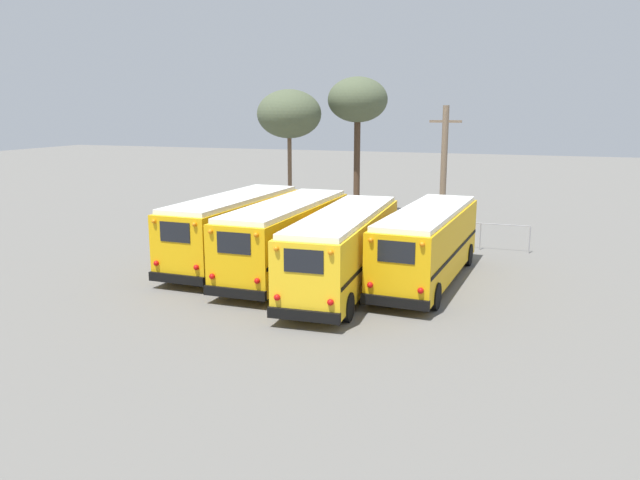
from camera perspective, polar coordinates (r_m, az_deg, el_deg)
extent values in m
plane|color=#66635E|center=(27.07, -0.24, -3.54)|extent=(160.00, 160.00, 0.00)
cube|color=#EAAA0F|center=(29.45, -7.87, 1.00)|extent=(2.75, 9.64, 2.69)
cube|color=white|center=(29.22, -7.95, 3.78)|extent=(2.54, 9.25, 0.20)
cube|color=black|center=(25.70, -12.97, -3.47)|extent=(2.55, 0.27, 0.36)
cube|color=black|center=(25.29, -13.13, 0.70)|extent=(1.37, 0.07, 0.81)
sphere|color=red|center=(26.08, -14.75, -2.07)|extent=(0.22, 0.22, 0.22)
sphere|color=orange|center=(25.73, -14.95, 1.66)|extent=(0.18, 0.18, 0.18)
sphere|color=red|center=(25.05, -11.25, -2.47)|extent=(0.22, 0.22, 0.22)
sphere|color=orange|center=(24.69, -11.41, 1.41)|extent=(0.18, 0.18, 0.18)
cube|color=black|center=(30.11, -9.97, 0.78)|extent=(0.27, 9.38, 0.14)
cube|color=black|center=(28.91, -5.67, 0.44)|extent=(0.27, 9.38, 0.14)
cylinder|color=black|center=(33.24, -6.71, 0.18)|extent=(0.31, 1.01, 1.00)
cylinder|color=black|center=(32.24, -3.02, -0.12)|extent=(0.31, 1.01, 1.00)
cylinder|color=black|center=(27.42, -13.45, -2.60)|extent=(0.31, 1.01, 1.00)
cylinder|color=black|center=(26.20, -9.21, -3.09)|extent=(0.31, 1.01, 1.00)
cube|color=#EAAA0F|center=(27.40, -3.08, 0.27)|extent=(2.54, 9.88, 2.66)
cube|color=white|center=(27.15, -3.11, 3.23)|extent=(2.34, 9.48, 0.20)
cube|color=black|center=(23.32, -7.80, -4.82)|extent=(2.52, 0.22, 0.36)
cube|color=black|center=(22.87, -7.90, -0.29)|extent=(1.36, 0.04, 0.80)
sphere|color=red|center=(23.59, -9.85, -3.30)|extent=(0.22, 0.22, 0.22)
sphere|color=orange|center=(23.20, -10.00, 0.77)|extent=(0.18, 0.18, 0.18)
sphere|color=red|center=(22.75, -5.78, -3.75)|extent=(0.22, 0.22, 0.22)
sphere|color=orange|center=(22.36, -5.87, 0.47)|extent=(0.18, 0.18, 0.18)
cube|color=black|center=(27.94, -5.43, 0.05)|extent=(0.09, 9.66, 0.14)
cube|color=black|center=(26.99, -0.63, -0.32)|extent=(0.09, 9.66, 0.14)
cylinder|color=black|center=(31.35, -2.43, -0.42)|extent=(0.29, 1.05, 1.04)
cylinder|color=black|center=(30.57, 1.58, -0.73)|extent=(0.29, 1.05, 1.04)
cylinder|color=black|center=(24.98, -8.74, -3.76)|extent=(0.29, 1.05, 1.04)
cylinder|color=black|center=(24.00, -3.86, -4.31)|extent=(0.29, 1.05, 1.04)
cube|color=yellow|center=(25.26, 2.22, -0.80)|extent=(2.93, 10.54, 2.59)
cube|color=white|center=(24.99, 2.24, 2.33)|extent=(2.71, 10.11, 0.20)
cube|color=black|center=(20.70, -1.51, -6.90)|extent=(2.52, 0.31, 0.36)
cube|color=black|center=(20.21, -1.52, -1.96)|extent=(1.35, 0.09, 0.78)
sphere|color=red|center=(20.82, -3.95, -5.26)|extent=(0.22, 0.22, 0.22)
sphere|color=orange|center=(20.40, -4.02, -0.80)|extent=(0.18, 0.18, 0.18)
sphere|color=red|center=(20.27, 0.96, -5.72)|extent=(0.22, 0.22, 0.22)
sphere|color=orange|center=(19.83, 0.98, -1.15)|extent=(0.18, 0.18, 0.18)
cube|color=black|center=(25.64, -0.47, -1.05)|extent=(0.48, 10.22, 0.14)
cube|color=black|center=(25.03, 4.97, -1.41)|extent=(0.48, 10.22, 0.14)
cylinder|color=black|center=(29.50, 1.96, -1.21)|extent=(0.33, 1.04, 1.03)
cylinder|color=black|center=(29.01, 6.36, -1.51)|extent=(0.33, 1.04, 1.03)
cylinder|color=black|center=(22.27, -3.25, -5.61)|extent=(0.33, 1.04, 1.03)
cylinder|color=black|center=(21.62, 2.52, -6.14)|extent=(0.33, 1.04, 1.03)
cube|color=#EAAA0F|center=(26.57, 9.81, -0.38)|extent=(3.00, 9.87, 2.56)
cube|color=white|center=(26.31, 9.92, 2.57)|extent=(2.78, 9.47, 0.20)
cube|color=black|center=(22.23, 6.84, -5.65)|extent=(2.50, 0.34, 0.36)
cube|color=black|center=(21.78, 6.97, -1.10)|extent=(1.34, 0.11, 0.77)
sphere|color=red|center=(22.33, 4.60, -4.12)|extent=(0.22, 0.22, 0.22)
sphere|color=orange|center=(21.93, 4.67, 0.00)|extent=(0.18, 0.18, 0.18)
sphere|color=red|center=(21.85, 9.18, -4.59)|extent=(0.22, 0.22, 0.22)
sphere|color=orange|center=(21.45, 9.33, -0.39)|extent=(0.18, 0.18, 0.18)
cube|color=black|center=(26.90, 7.23, -0.56)|extent=(0.57, 9.54, 0.14)
cube|color=black|center=(26.37, 12.41, -1.00)|extent=(0.57, 9.54, 0.14)
cylinder|color=black|center=(30.46, 9.16, -0.95)|extent=(0.34, 1.03, 1.02)
cylinder|color=black|center=(30.03, 13.40, -1.31)|extent=(0.34, 1.03, 1.02)
cylinder|color=black|center=(23.78, 5.07, -4.51)|extent=(0.34, 1.03, 1.02)
cylinder|color=black|center=(23.23, 10.47, -5.07)|extent=(0.34, 1.03, 1.02)
cylinder|color=#75604C|center=(36.42, 11.23, 6.16)|extent=(0.36, 0.36, 7.40)
cube|color=#75604C|center=(36.26, 11.41, 10.58)|extent=(1.80, 0.14, 0.14)
cylinder|color=#473323|center=(42.30, 3.39, 6.67)|extent=(0.42, 0.42, 6.71)
ellipsoid|color=#4C563D|center=(42.13, 3.46, 12.70)|extent=(3.95, 3.95, 2.96)
cylinder|color=brown|center=(41.25, -2.78, 5.86)|extent=(0.27, 0.27, 5.74)
ellipsoid|color=#4C563D|center=(41.02, -2.83, 11.44)|extent=(4.15, 4.15, 3.11)
cylinder|color=#939399|center=(37.55, -8.40, 1.80)|extent=(0.06, 0.06, 1.40)
cylinder|color=#939399|center=(36.49, -5.00, 1.59)|extent=(0.06, 0.06, 1.40)
cylinder|color=#939399|center=(35.57, -1.41, 1.36)|extent=(0.06, 0.06, 1.40)
cylinder|color=#939399|center=(34.79, 2.35, 1.12)|extent=(0.06, 0.06, 1.40)
cylinder|color=#939399|center=(34.17, 6.27, 0.86)|extent=(0.06, 0.06, 1.40)
cylinder|color=#939399|center=(33.71, 10.31, 0.58)|extent=(0.06, 0.06, 1.40)
cylinder|color=#939399|center=(33.43, 14.44, 0.30)|extent=(0.06, 0.06, 1.40)
cylinder|color=#939399|center=(33.33, 18.62, 0.01)|extent=(0.06, 0.06, 1.40)
cylinder|color=#939399|center=(34.33, 4.31, 2.14)|extent=(17.09, 0.04, 0.04)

